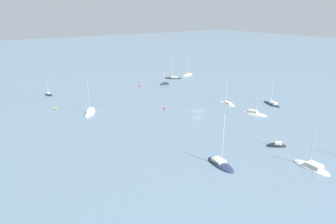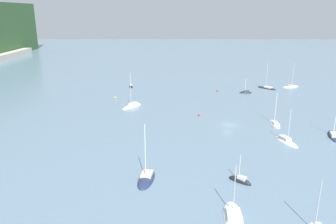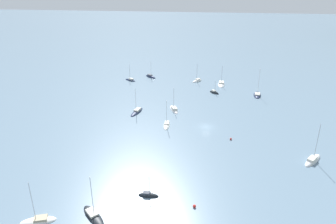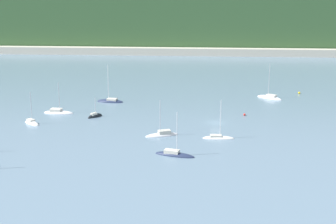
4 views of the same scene
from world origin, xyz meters
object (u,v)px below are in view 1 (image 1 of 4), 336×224
sailboat_4 (49,95)px  mooring_buoy_2 (56,108)px  sailboat_13 (220,165)px  sailboat_12 (173,78)px  mooring_buoy_0 (140,86)px  sailboat_0 (188,75)px  mooring_buoy_1 (164,108)px  sailboat_5 (276,146)px  sailboat_1 (254,114)px  sailboat_6 (227,104)px  sailboat_11 (165,84)px  sailboat_10 (272,104)px  sailboat_2 (90,113)px  sailboat_9 (311,167)px

sailboat_4 → mooring_buoy_2: (-19.61, 3.44, 0.24)m
sailboat_4 → sailboat_13: 80.62m
sailboat_12 → mooring_buoy_0: (-5.32, 21.30, 0.24)m
sailboat_0 → mooring_buoy_1: sailboat_0 is taller
sailboat_13 → sailboat_5: bearing=95.4°
sailboat_0 → mooring_buoy_0: sailboat_0 is taller
sailboat_4 → sailboat_5: (-80.40, -29.98, -0.03)m
sailboat_1 → sailboat_12: size_ratio=0.85×
sailboat_1 → sailboat_6: (13.13, -1.20, -0.04)m
sailboat_0 → sailboat_1: (-61.23, 22.60, 0.04)m
sailboat_11 → sailboat_13: 77.17m
sailboat_13 → sailboat_10: bearing=123.8°
mooring_buoy_2 → sailboat_2: bearing=-145.1°
sailboat_5 → mooring_buoy_0: size_ratio=8.89×
sailboat_12 → mooring_buoy_2: (-17.26, 60.26, 0.26)m
sailboat_6 → sailboat_1: bearing=173.9°
sailboat_10 → mooring_buoy_2: size_ratio=13.64×
sailboat_6 → mooring_buoy_1: size_ratio=15.52×
mooring_buoy_1 → sailboat_2: bearing=65.9°
mooring_buoy_1 → sailboat_4: bearing=32.6°
sailboat_6 → sailboat_13: size_ratio=0.80×
sailboat_6 → mooring_buoy_2: 57.18m
sailboat_4 → sailboat_11: sailboat_4 is taller
sailboat_1 → sailboat_9: sailboat_9 is taller
sailboat_4 → sailboat_9: (-91.54, -26.66, -0.00)m
sailboat_2 → sailboat_5: bearing=65.4°
sailboat_2 → mooring_buoy_2: size_ratio=16.44×
sailboat_13 → mooring_buoy_2: (60.06, 15.75, 0.27)m
sailboat_9 → sailboat_13: size_ratio=0.78×
sailboat_6 → mooring_buoy_1: (7.75, 20.77, 0.22)m
sailboat_2 → sailboat_9: (-61.25, -22.66, 0.00)m
sailboat_13 → mooring_buoy_1: (39.73, -13.28, 0.22)m
sailboat_9 → mooring_buoy_2: sailboat_9 is taller
sailboat_12 → mooring_buoy_2: bearing=62.8°
sailboat_6 → sailboat_12: bearing=-13.8°
sailboat_5 → sailboat_13: sailboat_13 is taller
sailboat_9 → sailboat_10: sailboat_10 is taller
sailboat_2 → sailboat_1: bearing=91.4°
sailboat_6 → mooring_buoy_2: bearing=59.7°
sailboat_0 → sailboat_6: 52.64m
sailboat_9 → mooring_buoy_0: size_ratio=13.39×
sailboat_11 → sailboat_10: bearing=105.5°
sailboat_12 → mooring_buoy_1: (-37.59, 31.23, 0.21)m
sailboat_5 → sailboat_6: (32.70, -16.39, 0.00)m
mooring_buoy_0 → sailboat_2: bearing=125.7°
sailboat_9 → sailboat_11: 83.49m
sailboat_11 → mooring_buoy_0: 11.13m
sailboat_1 → sailboat_11: 50.44m
sailboat_11 → sailboat_6: bearing=91.0°
mooring_buoy_2 → sailboat_0: bearing=-74.3°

